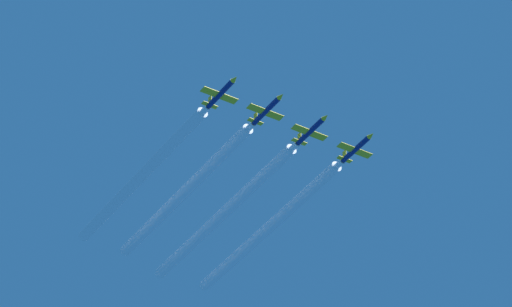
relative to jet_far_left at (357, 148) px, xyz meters
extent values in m
cylinder|color=navy|center=(0.00, -0.35, -0.03)|extent=(1.21, 10.46, 1.21)
cone|color=yellow|center=(0.00, 5.76, -0.03)|extent=(1.15, 1.76, 1.15)
ellipsoid|color=#332D14|center=(0.00, 1.95, 0.48)|extent=(0.67, 2.42, 0.55)
cube|color=yellow|center=(0.00, -0.87, -0.12)|extent=(8.81, 2.09, 0.13)
cube|color=yellow|center=(0.00, -5.09, -0.03)|extent=(3.74, 1.21, 0.13)
cube|color=yellow|center=(0.00, -5.01, 1.51)|extent=(0.11, 1.43, 1.87)
cylinder|color=black|center=(0.00, -5.85, -0.03)|extent=(0.91, 0.66, 0.91)
cylinder|color=navy|center=(12.49, -0.39, 0.16)|extent=(1.21, 10.46, 1.21)
cone|color=yellow|center=(12.49, 5.73, 0.16)|extent=(1.15, 1.76, 1.15)
ellipsoid|color=#332D14|center=(12.49, 1.91, 0.67)|extent=(0.67, 2.42, 0.55)
cube|color=yellow|center=(12.49, -0.91, 0.07)|extent=(8.81, 2.09, 0.13)
cube|color=yellow|center=(12.49, -5.13, 0.16)|extent=(3.74, 1.21, 0.13)
cube|color=yellow|center=(12.49, -5.04, 1.70)|extent=(0.11, 1.43, 1.87)
cylinder|color=black|center=(12.49, -5.89, 0.16)|extent=(0.91, 0.66, 0.91)
cylinder|color=navy|center=(24.80, 0.34, 0.51)|extent=(1.21, 10.46, 1.21)
cone|color=yellow|center=(24.80, 6.45, 0.51)|extent=(1.15, 1.76, 1.15)
ellipsoid|color=#332D14|center=(24.80, 2.64, 1.02)|extent=(0.67, 2.42, 0.55)
cube|color=yellow|center=(24.80, -0.19, 0.42)|extent=(8.81, 2.09, 0.13)
cube|color=yellow|center=(24.80, -4.41, 0.51)|extent=(3.74, 1.21, 0.13)
cube|color=yellow|center=(24.80, -4.32, 2.05)|extent=(0.11, 1.43, 1.87)
cylinder|color=black|center=(24.80, -5.17, 0.51)|extent=(0.91, 0.66, 0.91)
cylinder|color=navy|center=(36.82, 0.39, 0.24)|extent=(1.21, 10.46, 1.21)
cone|color=yellow|center=(36.82, 6.50, 0.24)|extent=(1.15, 1.76, 1.15)
ellipsoid|color=#332D14|center=(36.82, 2.69, 0.76)|extent=(0.67, 2.42, 0.55)
cube|color=yellow|center=(36.82, -0.13, 0.15)|extent=(8.81, 2.09, 0.13)
cube|color=yellow|center=(36.82, -4.35, 0.24)|extent=(3.74, 1.21, 0.13)
cube|color=yellow|center=(36.82, -4.27, 1.78)|extent=(0.11, 1.43, 1.87)
cylinder|color=black|center=(36.82, -5.11, 0.24)|extent=(0.91, 0.66, 0.91)
cylinder|color=white|center=(0.00, -32.67, -0.03)|extent=(1.42, 53.58, 1.42)
cylinder|color=white|center=(0.00, -39.10, -0.03)|extent=(2.70, 61.61, 2.70)
cylinder|color=white|center=(12.49, -33.15, 0.16)|extent=(1.42, 54.46, 1.42)
cylinder|color=white|center=(12.49, -39.68, 0.16)|extent=(2.70, 62.62, 2.70)
cylinder|color=white|center=(24.80, -31.06, 0.51)|extent=(1.42, 51.74, 1.42)
cylinder|color=white|center=(24.80, -37.27, 0.51)|extent=(2.70, 59.50, 2.70)
cylinder|color=white|center=(36.82, -30.73, 0.24)|extent=(1.42, 51.18, 1.42)
cylinder|color=white|center=(36.82, -36.87, 0.24)|extent=(2.70, 58.85, 2.70)
camera|label=1|loc=(181.70, 249.59, -231.48)|focal=117.39mm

